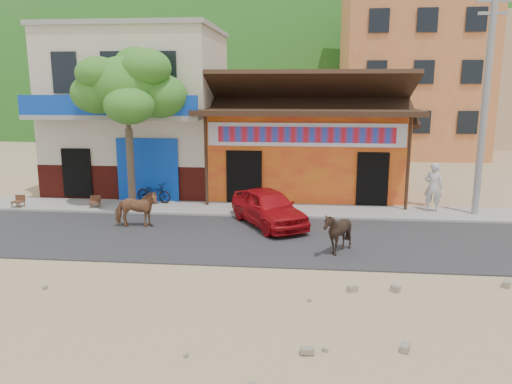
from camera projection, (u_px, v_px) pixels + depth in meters
ground at (227, 267)px, 13.19m from camera, size 120.00×120.00×0.00m
road at (239, 238)px, 15.62m from camera, size 60.00×5.00×0.04m
sidewalk at (252, 210)px, 19.01m from camera, size 60.00×2.00×0.12m
dance_club at (306, 152)px, 22.34m from camera, size 8.00×6.00×3.60m
cafe_building at (141, 112)px, 22.73m from camera, size 7.00×6.00×7.00m
apartment_front at (409, 66)px, 34.40m from camera, size 9.00×9.00×12.00m
apartment_rear at (510, 82)px, 39.56m from camera, size 8.00×8.00×10.00m
hillside at (296, 39)px, 78.79m from camera, size 100.00×40.00×24.00m
tree at (129, 129)px, 18.63m from camera, size 3.00×3.00×6.00m
utility_pole at (485, 103)px, 17.36m from camera, size 0.24×0.24×8.00m
cow_tan at (136, 209)px, 16.64m from camera, size 1.55×0.90×1.24m
cow_dark at (337, 232)px, 14.02m from camera, size 1.33×1.24×1.23m
red_car at (269, 207)px, 16.87m from camera, size 3.15×3.91×1.25m
scooter at (154, 192)px, 19.90m from camera, size 1.61×0.93×0.80m
pedestrian at (433, 187)px, 18.43m from camera, size 0.76×0.61×1.81m
cafe_chair_left at (17, 196)px, 19.12m from camera, size 0.41×0.41×0.83m
cafe_chair_right at (95, 197)px, 19.07m from camera, size 0.46×0.46×0.82m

